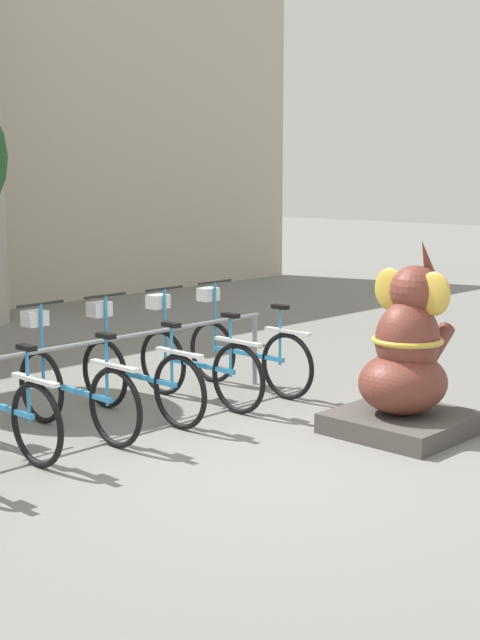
{
  "coord_description": "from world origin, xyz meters",
  "views": [
    {
      "loc": [
        -4.84,
        -4.35,
        2.24
      ],
      "look_at": [
        0.57,
        0.8,
        1.0
      ],
      "focal_mm": 50.0,
      "sensor_mm": 36.0,
      "label": 1
    }
  ],
  "objects_px": {
    "bicycle_5": "(196,362)",
    "elephant_statue": "(406,368)",
    "bicycle_4": "(138,373)",
    "bicycle_3": "(73,387)",
    "bicycle_6": "(246,351)"
  },
  "relations": [
    {
      "from": "bicycle_3",
      "to": "bicycle_6",
      "type": "distance_m",
      "value": 2.18
    },
    {
      "from": "bicycle_6",
      "to": "elephant_statue",
      "type": "distance_m",
      "value": 2.06
    },
    {
      "from": "bicycle_5",
      "to": "bicycle_6",
      "type": "bearing_deg",
      "value": 1.38
    },
    {
      "from": "bicycle_3",
      "to": "bicycle_6",
      "type": "xyz_separation_m",
      "value": [
        2.18,
        0.01,
        0.0
      ]
    },
    {
      "from": "bicycle_4",
      "to": "elephant_statue",
      "type": "xyz_separation_m",
      "value": [
        1.3,
        -2.05,
        0.16
      ]
    },
    {
      "from": "bicycle_5",
      "to": "elephant_statue",
      "type": "distance_m",
      "value": 2.12
    },
    {
      "from": "bicycle_5",
      "to": "elephant_statue",
      "type": "bearing_deg",
      "value": -74.19
    },
    {
      "from": "bicycle_6",
      "to": "bicycle_4",
      "type": "bearing_deg",
      "value": -179.98
    },
    {
      "from": "bicycle_3",
      "to": "bicycle_5",
      "type": "distance_m",
      "value": 1.45
    },
    {
      "from": "bicycle_3",
      "to": "elephant_statue",
      "type": "bearing_deg",
      "value": -45.15
    },
    {
      "from": "bicycle_3",
      "to": "elephant_statue",
      "type": "distance_m",
      "value": 2.88
    },
    {
      "from": "bicycle_3",
      "to": "bicycle_4",
      "type": "height_order",
      "value": "same"
    },
    {
      "from": "bicycle_5",
      "to": "bicycle_6",
      "type": "height_order",
      "value": "same"
    },
    {
      "from": "bicycle_4",
      "to": "bicycle_3",
      "type": "bearing_deg",
      "value": -179.21
    },
    {
      "from": "bicycle_6",
      "to": "bicycle_3",
      "type": "bearing_deg",
      "value": -179.72
    }
  ]
}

